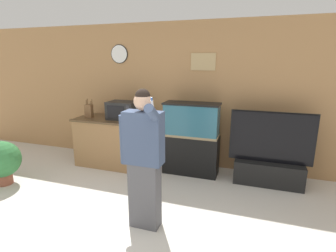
{
  "coord_description": "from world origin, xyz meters",
  "views": [
    {
      "loc": [
        1.36,
        -1.77,
        1.94
      ],
      "look_at": [
        0.24,
        1.57,
        1.05
      ],
      "focal_mm": 28.0,
      "sensor_mm": 36.0,
      "label": 1
    }
  ],
  "objects_px": {
    "tv_on_stand": "(269,163)",
    "person_standing": "(143,158)",
    "knife_block": "(89,111)",
    "potted_plant": "(1,160)",
    "microwave": "(123,110)",
    "counter_island": "(113,141)",
    "aquarium_on_stand": "(191,139)"
  },
  "relations": [
    {
      "from": "tv_on_stand",
      "to": "person_standing",
      "type": "xyz_separation_m",
      "value": [
        -1.44,
        -1.65,
        0.52
      ]
    },
    {
      "from": "microwave",
      "to": "knife_block",
      "type": "bearing_deg",
      "value": -173.27
    },
    {
      "from": "counter_island",
      "to": "knife_block",
      "type": "distance_m",
      "value": 0.72
    },
    {
      "from": "knife_block",
      "to": "potted_plant",
      "type": "bearing_deg",
      "value": -123.25
    },
    {
      "from": "knife_block",
      "to": "tv_on_stand",
      "type": "relative_size",
      "value": 0.27
    },
    {
      "from": "microwave",
      "to": "aquarium_on_stand",
      "type": "xyz_separation_m",
      "value": [
        1.26,
        0.07,
        -0.43
      ]
    },
    {
      "from": "counter_island",
      "to": "microwave",
      "type": "distance_m",
      "value": 0.65
    },
    {
      "from": "person_standing",
      "to": "aquarium_on_stand",
      "type": "bearing_deg",
      "value": 84.49
    },
    {
      "from": "knife_block",
      "to": "potted_plant",
      "type": "height_order",
      "value": "knife_block"
    },
    {
      "from": "person_standing",
      "to": "potted_plant",
      "type": "distance_m",
      "value": 2.63
    },
    {
      "from": "tv_on_stand",
      "to": "person_standing",
      "type": "distance_m",
      "value": 2.24
    },
    {
      "from": "person_standing",
      "to": "knife_block",
      "type": "bearing_deg",
      "value": 139.42
    },
    {
      "from": "microwave",
      "to": "aquarium_on_stand",
      "type": "distance_m",
      "value": 1.33
    },
    {
      "from": "microwave",
      "to": "potted_plant",
      "type": "xyz_separation_m",
      "value": [
        -1.47,
        -1.31,
        -0.65
      ]
    },
    {
      "from": "counter_island",
      "to": "tv_on_stand",
      "type": "height_order",
      "value": "tv_on_stand"
    },
    {
      "from": "knife_block",
      "to": "potted_plant",
      "type": "xyz_separation_m",
      "value": [
        -0.81,
        -1.23,
        -0.62
      ]
    },
    {
      "from": "microwave",
      "to": "potted_plant",
      "type": "distance_m",
      "value": 2.08
    },
    {
      "from": "microwave",
      "to": "aquarium_on_stand",
      "type": "height_order",
      "value": "aquarium_on_stand"
    },
    {
      "from": "tv_on_stand",
      "to": "person_standing",
      "type": "height_order",
      "value": "person_standing"
    },
    {
      "from": "person_standing",
      "to": "tv_on_stand",
      "type": "bearing_deg",
      "value": 48.89
    },
    {
      "from": "counter_island",
      "to": "aquarium_on_stand",
      "type": "bearing_deg",
      "value": 3.3
    },
    {
      "from": "microwave",
      "to": "person_standing",
      "type": "distance_m",
      "value": 1.94
    },
    {
      "from": "knife_block",
      "to": "person_standing",
      "type": "distance_m",
      "value": 2.33
    },
    {
      "from": "knife_block",
      "to": "tv_on_stand",
      "type": "bearing_deg",
      "value": 2.41
    },
    {
      "from": "counter_island",
      "to": "knife_block",
      "type": "bearing_deg",
      "value": -172.04
    },
    {
      "from": "aquarium_on_stand",
      "to": "person_standing",
      "type": "relative_size",
      "value": 0.76
    },
    {
      "from": "potted_plant",
      "to": "knife_block",
      "type": "bearing_deg",
      "value": 56.75
    },
    {
      "from": "counter_island",
      "to": "aquarium_on_stand",
      "type": "height_order",
      "value": "aquarium_on_stand"
    },
    {
      "from": "aquarium_on_stand",
      "to": "knife_block",
      "type": "bearing_deg",
      "value": -175.65
    },
    {
      "from": "aquarium_on_stand",
      "to": "potted_plant",
      "type": "height_order",
      "value": "aquarium_on_stand"
    },
    {
      "from": "person_standing",
      "to": "potted_plant",
      "type": "relative_size",
      "value": 2.32
    },
    {
      "from": "aquarium_on_stand",
      "to": "tv_on_stand",
      "type": "bearing_deg",
      "value": -0.53
    }
  ]
}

